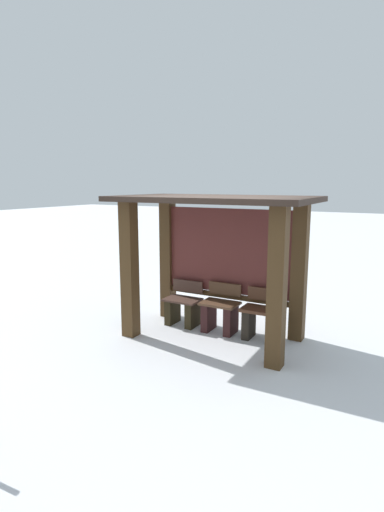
{
  "coord_description": "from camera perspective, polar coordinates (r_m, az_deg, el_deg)",
  "views": [
    {
      "loc": [
        2.62,
        -5.45,
        2.37
      ],
      "look_at": [
        -0.26,
        -0.2,
        1.3
      ],
      "focal_mm": 28.53,
      "sensor_mm": 36.0,
      "label": 1
    }
  ],
  "objects": [
    {
      "name": "bus_shelter",
      "position": [
        6.22,
        3.58,
        2.33
      ],
      "size": [
        2.93,
        1.7,
        2.18
      ],
      "color": "#442E17",
      "rests_on": "ground"
    },
    {
      "name": "bench_left_inside",
      "position": [
        6.93,
        -1.27,
        -7.31
      ],
      "size": [
        0.59,
        0.41,
        0.74
      ],
      "color": "#483027",
      "rests_on": "ground"
    },
    {
      "name": "ground_plane",
      "position": [
        6.49,
        2.92,
        -11.25
      ],
      "size": [
        60.0,
        60.0,
        0.0
      ],
      "primitive_type": "plane",
      "color": "silver"
    },
    {
      "name": "bench_center_inside",
      "position": [
        6.62,
        3.97,
        -8.01
      ],
      "size": [
        0.59,
        0.42,
        0.77
      ],
      "color": "brown",
      "rests_on": "ground"
    },
    {
      "name": "bench_right_inside",
      "position": [
        6.37,
        9.69,
        -8.76
      ],
      "size": [
        0.59,
        0.38,
        0.78
      ],
      "color": "#523120",
      "rests_on": "ground"
    }
  ]
}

